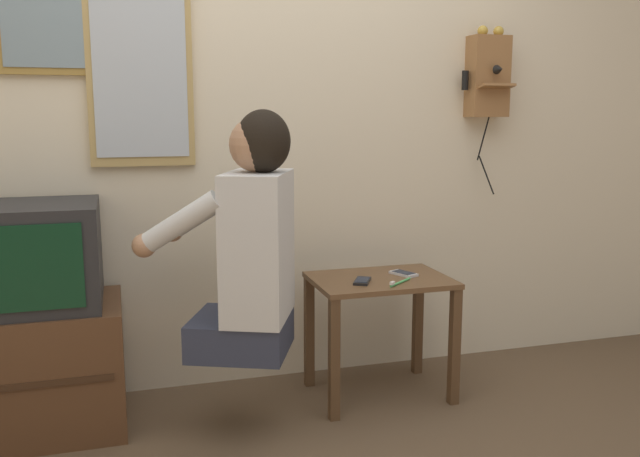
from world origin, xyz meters
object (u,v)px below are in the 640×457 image
person (250,241)px  cell_phone_spare (404,273)px  wall_mirror (140,72)px  cell_phone_held (362,281)px  wall_phone_antique (488,76)px  toothbrush (399,282)px  framed_picture (47,23)px  television (21,256)px

person → cell_phone_spare: size_ratio=6.70×
wall_mirror → cell_phone_held: (0.85, -0.38, -0.86)m
wall_phone_antique → toothbrush: wall_phone_antique is taller
wall_phone_antique → cell_phone_held: (-0.75, -0.34, -0.87)m
framed_picture → toothbrush: bearing=-18.6°
person → wall_phone_antique: size_ratio=1.16×
cell_phone_held → person: bearing=-136.1°
cell_phone_held → toothbrush: 0.15m
television → framed_picture: (0.13, 0.24, 0.89)m
wall_mirror → television: bearing=-153.4°
person → cell_phone_spare: 0.78m
television → cell_phone_spare: size_ratio=4.18×
framed_picture → cell_phone_held: 1.64m
person → wall_phone_antique: 1.48m
cell_phone_spare → toothbrush: bearing=-143.8°
wall_phone_antique → cell_phone_spare: (-0.53, -0.26, -0.87)m
cell_phone_spare → cell_phone_held: bearing=174.7°
cell_phone_held → toothbrush: bearing=1.3°
television → wall_mirror: size_ratio=0.74×
television → cell_phone_held: television is taller
wall_mirror → cell_phone_held: 1.27m
wall_mirror → cell_phone_spare: (1.07, -0.30, -0.86)m
cell_phone_spare → toothbrush: toothbrush is taller
wall_phone_antique → toothbrush: size_ratio=5.84×
person → television: size_ratio=1.60×
person → cell_phone_held: person is taller
person → framed_picture: size_ratio=2.30×
television → cell_phone_spare: (1.55, -0.06, -0.16)m
television → wall_phone_antique: (2.08, 0.20, 0.71)m
wall_phone_antique → wall_mirror: size_ratio=1.02×
wall_mirror → cell_phone_spare: wall_mirror is taller
cell_phone_held → toothbrush: toothbrush is taller
television → wall_phone_antique: wall_phone_antique is taller
toothbrush → cell_phone_spare: bearing=-68.5°
television → framed_picture: framed_picture is taller
television → wall_phone_antique: size_ratio=0.72×
television → framed_picture: bearing=62.0°
wall_phone_antique → framed_picture: size_ratio=1.99×
television → wall_phone_antique: bearing=5.4°
toothbrush → wall_phone_antique: bearing=-94.8°
person → television: bearing=95.3°
person → framed_picture: bearing=77.2°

